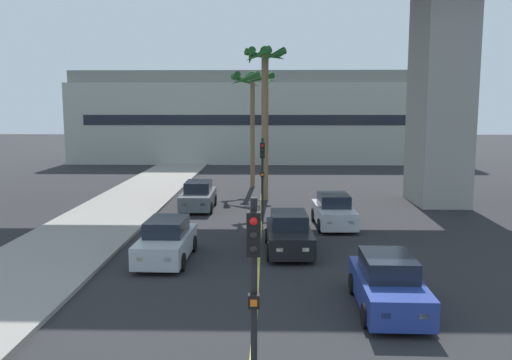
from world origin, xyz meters
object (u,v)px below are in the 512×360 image
at_px(car_queue_second, 388,285).
at_px(traffic_light_median_far, 262,168).
at_px(car_queue_front, 289,234).
at_px(car_queue_third, 334,211).
at_px(car_queue_fifth, 198,196).
at_px(palm_tree_near_median, 265,86).
at_px(palm_tree_mid_median, 252,91).
at_px(traffic_light_median_near, 254,283).
at_px(car_queue_fourth, 166,241).

bearing_deg(car_queue_second, traffic_light_median_far, 107.59).
bearing_deg(car_queue_front, traffic_light_median_far, 101.38).
distance_m(car_queue_third, car_queue_fifth, 8.26).
relative_size(traffic_light_median_far, palm_tree_near_median, 0.45).
bearing_deg(palm_tree_near_median, palm_tree_mid_median, 99.87).
distance_m(car_queue_front, palm_tree_near_median, 13.45).
bearing_deg(traffic_light_median_near, car_queue_fifth, 100.03).
xyz_separation_m(car_queue_second, car_queue_third, (-0.22, 10.69, 0.00)).
xyz_separation_m(traffic_light_median_far, palm_tree_near_median, (0.10, 6.32, 4.28)).
bearing_deg(traffic_light_median_far, car_queue_fifth, 138.13).
bearing_deg(car_queue_fifth, car_queue_second, -63.79).
bearing_deg(palm_tree_mid_median, traffic_light_median_near, -88.39).
bearing_deg(traffic_light_median_near, traffic_light_median_far, 90.02).
height_order(car_queue_third, traffic_light_median_near, traffic_light_median_near).
bearing_deg(traffic_light_median_far, car_queue_front, -78.62).
bearing_deg(palm_tree_near_median, car_queue_fourth, -105.49).
distance_m(car_queue_second, car_queue_fourth, 8.66).
xyz_separation_m(car_queue_second, car_queue_fifth, (-7.33, 14.89, 0.00)).
bearing_deg(car_queue_third, palm_tree_near_median, 114.86).
height_order(car_queue_second, palm_tree_near_median, palm_tree_near_median).
bearing_deg(palm_tree_mid_median, car_queue_second, -79.04).
bearing_deg(car_queue_front, car_queue_fourth, -164.35).
height_order(car_queue_front, traffic_light_median_far, traffic_light_median_far).
bearing_deg(palm_tree_mid_median, traffic_light_median_far, -86.01).
xyz_separation_m(car_queue_third, traffic_light_median_far, (-3.46, 0.93, 1.99)).
bearing_deg(palm_tree_mid_median, car_queue_fifth, -108.97).
distance_m(traffic_light_median_far, palm_tree_near_median, 7.63).
bearing_deg(car_queue_fifth, palm_tree_mid_median, 71.03).
distance_m(car_queue_front, car_queue_third, 5.17).
xyz_separation_m(palm_tree_near_median, palm_tree_mid_median, (-0.91, 5.22, -0.18)).
relative_size(car_queue_second, traffic_light_median_far, 0.99).
bearing_deg(traffic_light_median_near, palm_tree_mid_median, 91.61).
distance_m(car_queue_front, car_queue_fourth, 4.84).
distance_m(car_queue_third, palm_tree_mid_median, 14.52).
distance_m(car_queue_third, traffic_light_median_far, 4.10).
height_order(car_queue_third, traffic_light_median_far, traffic_light_median_far).
bearing_deg(traffic_light_median_near, car_queue_front, 84.65).
height_order(car_queue_fourth, traffic_light_median_near, traffic_light_median_near).
distance_m(car_queue_front, traffic_light_median_far, 5.99).
distance_m(car_queue_fourth, car_queue_fifth, 10.12).
distance_m(car_queue_front, car_queue_second, 6.60).
bearing_deg(car_queue_fifth, car_queue_fourth, -89.43).
relative_size(car_queue_fifth, palm_tree_mid_median, 0.50).
xyz_separation_m(car_queue_front, car_queue_fifth, (-4.76, 8.81, 0.00)).
bearing_deg(car_queue_front, car_queue_fifth, 118.40).
distance_m(car_queue_front, traffic_light_median_near, 12.06).
distance_m(traffic_light_median_near, palm_tree_near_median, 24.09).
bearing_deg(car_queue_third, car_queue_fifth, 149.43).
height_order(car_queue_fourth, palm_tree_mid_median, palm_tree_mid_median).
bearing_deg(car_queue_second, car_queue_front, 112.90).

